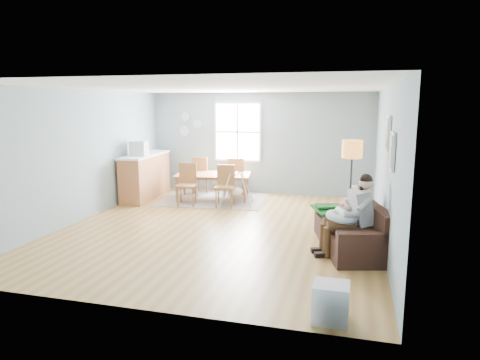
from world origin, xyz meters
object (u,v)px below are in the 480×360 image
(toddler, at_px, (347,207))
(dining_table, at_px, (213,187))
(chair_ne, at_px, (236,174))
(monitor, at_px, (139,148))
(chair_sw, at_px, (187,181))
(baby_swing, at_px, (236,191))
(sofa, at_px, (353,232))
(storage_cube, at_px, (330,302))
(chair_se, at_px, (225,183))
(chair_nw, at_px, (201,173))
(father, at_px, (351,212))
(counter, at_px, (146,176))
(floor_lamp, at_px, (352,157))

(toddler, height_order, dining_table, toddler)
(chair_ne, distance_m, monitor, 2.60)
(chair_sw, bearing_deg, baby_swing, 11.00)
(sofa, distance_m, storage_cube, 2.61)
(baby_swing, bearing_deg, chair_se, -145.35)
(toddler, height_order, chair_nw, chair_nw)
(sofa, relative_size, father, 1.62)
(toddler, distance_m, chair_nw, 5.13)
(chair_ne, xyz_separation_m, baby_swing, (0.31, -1.12, -0.22))
(father, distance_m, monitor, 5.80)
(dining_table, bearing_deg, sofa, -50.47)
(dining_table, xyz_separation_m, chair_nw, (-0.52, 0.60, 0.25))
(sofa, height_order, chair_ne, chair_ne)
(chair_nw, bearing_deg, father, -44.43)
(chair_ne, bearing_deg, counter, -157.77)
(father, relative_size, chair_ne, 1.32)
(chair_sw, relative_size, counter, 0.48)
(storage_cube, height_order, dining_table, dining_table)
(chair_nw, distance_m, monitor, 1.85)
(chair_nw, bearing_deg, baby_swing, -39.67)
(floor_lamp, relative_size, chair_nw, 1.76)
(dining_table, xyz_separation_m, counter, (-1.75, -0.22, 0.25))
(floor_lamp, bearing_deg, chair_nw, 142.99)
(sofa, bearing_deg, dining_table, 139.50)
(monitor, bearing_deg, chair_nw, 45.34)
(baby_swing, bearing_deg, storage_cube, -64.07)
(dining_table, height_order, chair_sw, chair_sw)
(toddler, bearing_deg, chair_ne, 130.05)
(chair_sw, xyz_separation_m, chair_nw, (-0.10, 1.27, 0.00))
(floor_lamp, bearing_deg, storage_cube, -92.91)
(chair_se, distance_m, chair_ne, 1.27)
(chair_ne, relative_size, monitor, 2.33)
(counter, relative_size, monitor, 4.82)
(father, bearing_deg, storage_cube, -94.80)
(floor_lamp, height_order, chair_ne, floor_lamp)
(toddler, relative_size, chair_sw, 0.79)
(floor_lamp, bearing_deg, sofa, -82.80)
(dining_table, relative_size, counter, 0.90)
(chair_nw, distance_m, counter, 1.47)
(dining_table, distance_m, monitor, 2.07)
(dining_table, distance_m, chair_se, 0.82)
(sofa, xyz_separation_m, floor_lamp, (-0.08, 0.61, 1.18))
(toddler, relative_size, baby_swing, 0.88)
(chair_nw, distance_m, chair_ne, 0.95)
(toddler, distance_m, dining_table, 4.36)
(sofa, xyz_separation_m, counter, (-5.21, 2.73, 0.29))
(chair_sw, bearing_deg, counter, 161.17)
(monitor, height_order, baby_swing, monitor)
(toddler, xyz_separation_m, storage_cube, (-0.12, -2.76, -0.45))
(father, bearing_deg, toddler, 98.79)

